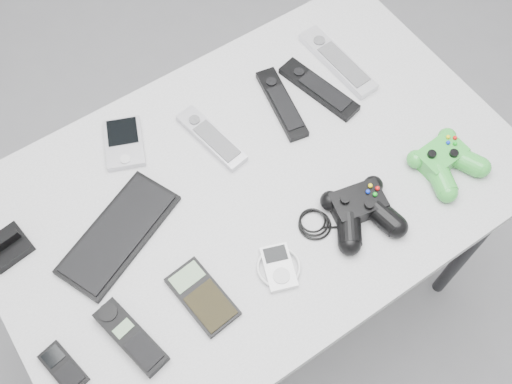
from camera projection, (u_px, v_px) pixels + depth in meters
floor at (226, 293)px, 1.94m from camera, size 3.50×3.50×0.00m
desk at (254, 198)px, 1.33m from camera, size 1.12×0.72×0.75m
pda_keyboard at (119, 234)px, 1.21m from camera, size 0.29×0.21×0.02m
dock_bracket at (5, 245)px, 1.18m from camera, size 0.09×0.08×0.04m
pda at (124, 143)px, 1.31m from camera, size 0.12×0.15×0.02m
remote_silver_a at (211, 137)px, 1.31m from camera, size 0.08×0.19×0.02m
remote_black_a at (282, 103)px, 1.36m from camera, size 0.08×0.20×0.02m
remote_black_b at (319, 89)px, 1.38m from camera, size 0.09×0.21×0.02m
remote_silver_b at (337, 61)px, 1.41m from camera, size 0.06×0.23×0.02m
mobile_phone at (63, 368)px, 1.08m from camera, size 0.06×0.10×0.02m
cordless_handset at (131, 337)px, 1.11m from camera, size 0.08×0.17×0.03m
calculator at (202, 296)px, 1.15m from camera, size 0.09×0.16×0.01m
mp3_player at (279, 267)px, 1.18m from camera, size 0.11×0.12×0.02m
controller_black at (361, 209)px, 1.22m from camera, size 0.29×0.21×0.05m
controller_green at (446, 160)px, 1.27m from camera, size 0.15×0.16×0.05m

